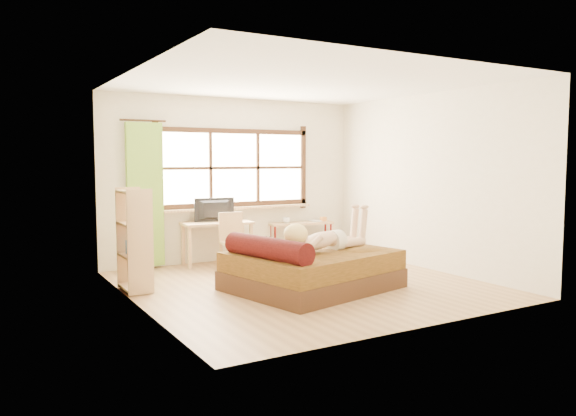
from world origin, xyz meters
TOP-DOWN VIEW (x-y plane):
  - floor at (0.00, 0.00)m, footprint 4.50×4.50m
  - ceiling at (0.00, 0.00)m, footprint 4.50×4.50m
  - wall_back at (0.00, 2.25)m, footprint 4.50×0.00m
  - wall_front at (0.00, -2.25)m, footprint 4.50×0.00m
  - wall_left at (-2.25, 0.00)m, footprint 0.00×4.50m
  - wall_right at (2.25, 0.00)m, footprint 0.00×4.50m
  - window at (0.00, 2.22)m, footprint 2.80×0.16m
  - curtain at (-1.55, 2.13)m, footprint 0.55×0.10m
  - bed at (-0.08, -0.26)m, footprint 2.29×1.99m
  - woman at (0.12, -0.30)m, footprint 1.45×0.70m
  - kitten at (-0.75, -0.15)m, footprint 0.32×0.18m
  - desk at (-0.45, 1.95)m, footprint 1.15×0.61m
  - monitor at (-0.45, 2.00)m, footprint 0.67×0.15m
  - chair at (-0.34, 1.58)m, footprint 0.42×0.42m
  - pipe_shelf at (1.22, 2.07)m, footprint 1.19×0.46m
  - cup at (0.91, 2.07)m, footprint 0.14×0.14m
  - book at (1.41, 2.07)m, footprint 0.21×0.27m
  - bookshelf at (-2.08, 0.79)m, footprint 0.33×0.57m

SIDE VIEW (x-z plane):
  - floor at x=0.00m, z-range 0.00..0.00m
  - bed at x=-0.08m, z-range -0.11..0.65m
  - pipe_shelf at x=1.22m, z-range 0.10..0.76m
  - chair at x=-0.34m, z-range 0.05..0.92m
  - book at x=1.41m, z-range 0.58..0.60m
  - desk at x=-0.45m, z-range 0.25..0.95m
  - kitten at x=-0.75m, z-range 0.50..0.74m
  - cup at x=0.91m, z-range 0.58..0.68m
  - bookshelf at x=-2.08m, z-range 0.01..1.33m
  - woman at x=0.12m, z-range 0.50..1.09m
  - monitor at x=-0.45m, z-range 0.69..1.07m
  - curtain at x=-1.55m, z-range 0.05..2.25m
  - wall_back at x=0.00m, z-range -0.90..3.60m
  - wall_front at x=0.00m, z-range -0.90..3.60m
  - wall_left at x=-2.25m, z-range -0.90..3.60m
  - wall_right at x=2.25m, z-range -0.90..3.60m
  - window at x=0.00m, z-range 0.78..2.24m
  - ceiling at x=0.00m, z-range 2.70..2.70m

